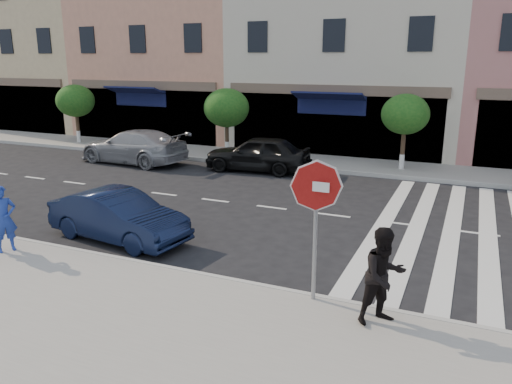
% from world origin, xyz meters
% --- Properties ---
extents(ground, '(120.00, 120.00, 0.00)m').
position_xyz_m(ground, '(0.00, 0.00, 0.00)').
color(ground, black).
rests_on(ground, ground).
extents(sidewalk_near, '(60.00, 4.50, 0.15)m').
position_xyz_m(sidewalk_near, '(0.00, -3.75, 0.07)').
color(sidewalk_near, gray).
rests_on(sidewalk_near, ground).
extents(sidewalk_far, '(60.00, 3.00, 0.15)m').
position_xyz_m(sidewalk_far, '(0.00, 11.00, 0.07)').
color(sidewalk_far, gray).
rests_on(sidewalk_far, ground).
extents(building_west_far, '(12.00, 9.00, 12.00)m').
position_xyz_m(building_west_far, '(-22.00, 17.00, 6.00)').
color(building_west_far, '#DABD8C').
rests_on(building_west_far, ground).
extents(building_west_mid, '(10.00, 9.00, 14.00)m').
position_xyz_m(building_west_mid, '(-11.00, 17.00, 7.00)').
color(building_west_mid, tan).
rests_on(building_west_mid, ground).
extents(building_centre, '(11.00, 9.00, 11.00)m').
position_xyz_m(building_centre, '(-0.50, 17.00, 5.50)').
color(building_centre, beige).
rests_on(building_centre, ground).
extents(street_tree_wa, '(2.00, 2.00, 3.05)m').
position_xyz_m(street_tree_wa, '(-14.00, 10.80, 2.33)').
color(street_tree_wa, '#473323').
rests_on(street_tree_wa, sidewalk_far).
extents(street_tree_wb, '(2.10, 2.10, 3.06)m').
position_xyz_m(street_tree_wb, '(-5.00, 10.80, 2.31)').
color(street_tree_wb, '#473323').
rests_on(street_tree_wb, sidewalk_far).
extents(street_tree_c, '(1.90, 1.90, 3.04)m').
position_xyz_m(street_tree_c, '(3.00, 10.80, 2.36)').
color(street_tree_c, '#473323').
rests_on(street_tree_c, sidewalk_far).
extents(stop_sign, '(0.94, 0.11, 2.67)m').
position_xyz_m(stop_sign, '(3.12, -1.67, 2.08)').
color(stop_sign, gray).
rests_on(stop_sign, sidewalk_near).
extents(photographer, '(0.60, 0.69, 1.58)m').
position_xyz_m(photographer, '(-4.20, -2.21, 0.94)').
color(photographer, '#203895').
rests_on(photographer, sidewalk_near).
extents(walker, '(1.04, 1.04, 1.70)m').
position_xyz_m(walker, '(4.44, -2.00, 1.00)').
color(walker, black).
rests_on(walker, sidewalk_near).
extents(car_near_mid, '(3.99, 1.82, 1.27)m').
position_xyz_m(car_near_mid, '(-2.51, -0.24, 0.63)').
color(car_near_mid, black).
rests_on(car_near_mid, ground).
extents(car_far_left, '(5.28, 2.50, 1.49)m').
position_xyz_m(car_far_left, '(-8.23, 7.96, 0.74)').
color(car_far_left, gray).
rests_on(car_far_left, ground).
extents(car_far_mid, '(4.45, 2.08, 1.48)m').
position_xyz_m(car_far_mid, '(-2.49, 8.65, 0.74)').
color(car_far_mid, black).
rests_on(car_far_mid, ground).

